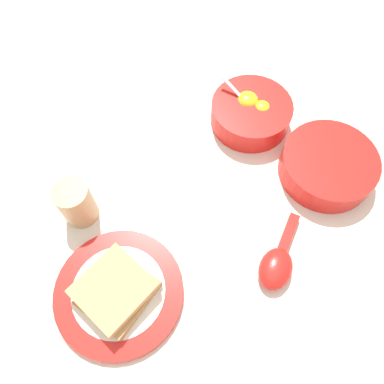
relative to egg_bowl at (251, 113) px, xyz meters
name	(u,v)px	position (x,y,z in m)	size (l,w,h in m)	color
ground_plane	(208,215)	(0.23, -0.06, -0.03)	(3.00, 3.00, 0.00)	silver
egg_bowl	(251,113)	(0.00, 0.00, 0.00)	(0.17, 0.17, 0.08)	red
toast_plate	(119,292)	(0.40, -0.19, -0.02)	(0.22, 0.22, 0.01)	red
toast_sandwich	(116,291)	(0.40, -0.19, 0.00)	(0.15, 0.15, 0.04)	tan
soup_spoon	(277,264)	(0.31, 0.07, -0.01)	(0.16, 0.08, 0.03)	red
congee_bowl	(328,165)	(0.11, 0.16, 0.00)	(0.18, 0.18, 0.05)	red
drinking_cup	(76,202)	(0.27, -0.29, 0.02)	(0.06, 0.06, 0.09)	tan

